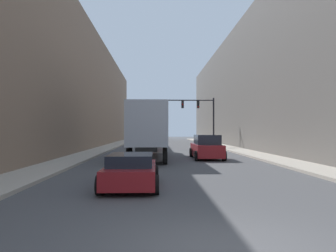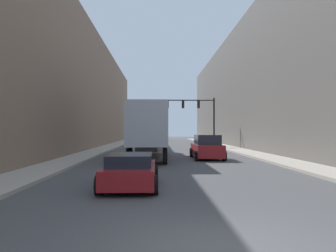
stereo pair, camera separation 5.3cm
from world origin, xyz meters
name	(u,v)px [view 1 (the left image)]	position (x,y,z in m)	size (l,w,h in m)	color
ground_plane	(229,250)	(0.00, 0.00, 0.00)	(200.00, 200.00, 0.00)	#4C4C4F
sidewalk_right	(231,149)	(6.97, 30.00, 0.07)	(2.24, 80.00, 0.15)	#B2A899
sidewalk_left	(103,149)	(-6.97, 30.00, 0.07)	(2.24, 80.00, 0.15)	#B2A899
building_right	(268,84)	(11.09, 30.00, 7.23)	(6.00, 80.00, 14.47)	#66605B
building_left	(65,87)	(-11.09, 30.00, 6.75)	(6.00, 80.00, 13.51)	#846B56
semi_truck	(149,129)	(-1.83, 19.54, 2.18)	(2.52, 13.27, 3.85)	#B2B7C1
sedan_car	(131,170)	(-2.18, 6.42, 0.60)	(2.02, 4.33, 1.22)	maroon
suv_car	(207,148)	(2.42, 18.04, 0.82)	(2.11, 4.68, 1.75)	maroon
traffic_signal_gantry	(196,111)	(3.55, 33.73, 4.36)	(7.64, 0.35, 6.02)	black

